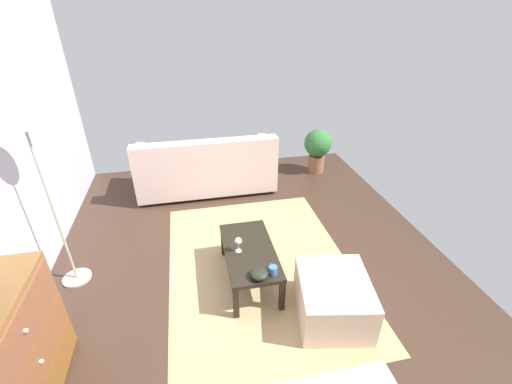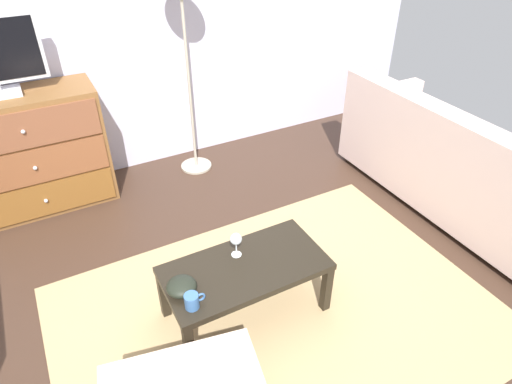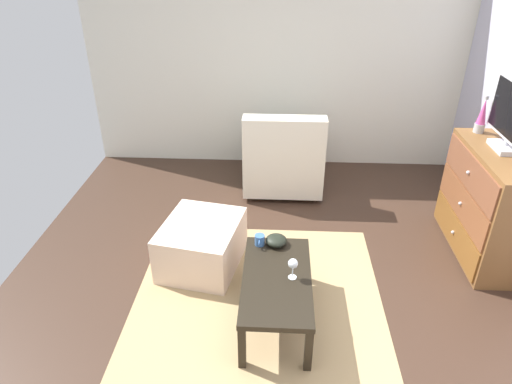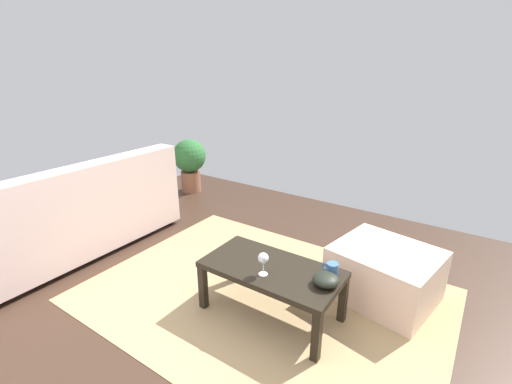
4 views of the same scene
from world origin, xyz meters
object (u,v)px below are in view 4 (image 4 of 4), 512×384
Objects in this scene: coffee_table at (271,273)px; mug at (332,269)px; potted_plant at (190,160)px; bowl_decorative at (326,280)px; couch_large at (71,217)px; wine_glass at (263,259)px; ottoman at (384,274)px.

coffee_table is 8.28× the size of mug.
bowl_decorative is at bearing 149.53° from potted_plant.
coffee_table is 2.75m from potted_plant.
potted_plant is at bearing -81.91° from couch_large.
wine_glass is 0.96× the size of bowl_decorative.
coffee_table is at bearing 46.57° from ottoman.
ottoman is (-0.21, -0.62, -0.22)m from bowl_decorative.
couch_large is at bearing 7.29° from coffee_table.
mug is (-0.37, -0.14, 0.09)m from coffee_table.
wine_glass is 0.08× the size of couch_large.
potted_plant is at bearing -18.10° from ottoman.
couch_large reaches higher than coffee_table.
potted_plant reaches higher than bowl_decorative.
bowl_decorative is 0.23× the size of potted_plant.
mug is (-0.37, -0.25, -0.07)m from wine_glass.
mug is at bearing -170.58° from couch_large.
bowl_decorative is (-0.38, -0.12, -0.08)m from wine_glass.
couch_large is 1.84m from potted_plant.
wine_glass is at bearing 91.03° from coffee_table.
wine_glass reaches higher than mug.
mug reaches higher than bowl_decorative.
ottoman is at bearing -114.46° from mug.
potted_plant reaches higher than mug.
wine_glass is 2.01m from couch_large.
ottoman is 0.97× the size of potted_plant.
couch_large is at bearing 9.42° from mug.
potted_plant is (2.86, -0.93, 0.23)m from ottoman.
ottoman is (-0.60, -0.74, -0.30)m from wine_glass.
potted_plant is at bearing -34.75° from coffee_table.
ottoman reaches higher than coffee_table.
bowl_decorative is 2.40m from couch_large.
ottoman is (-0.23, -0.49, -0.22)m from mug.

